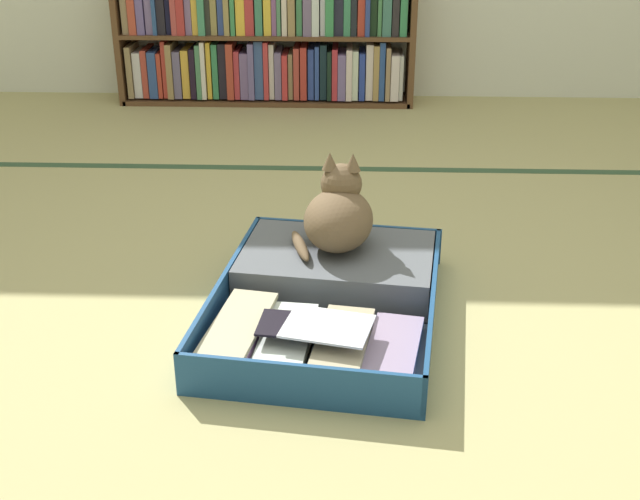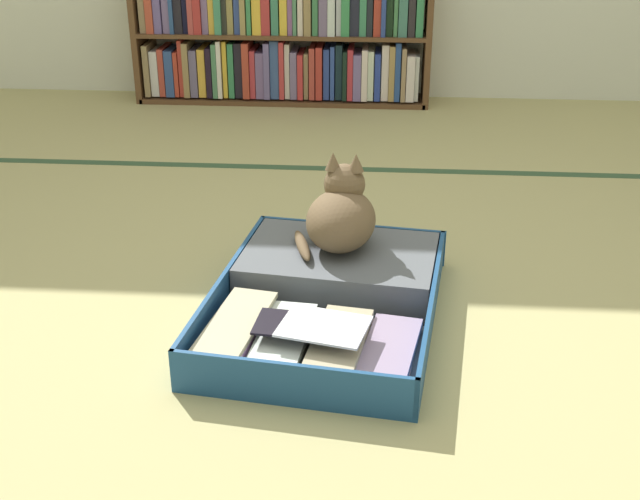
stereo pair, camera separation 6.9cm
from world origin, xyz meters
name	(u,v)px [view 2 (the right image)]	position (x,y,z in m)	size (l,w,h in m)	color
ground_plane	(345,331)	(0.00, 0.00, 0.00)	(10.00, 10.00, 0.00)	tan
tatami_border	(360,169)	(0.00, 1.25, 0.00)	(4.80, 0.05, 0.00)	#335034
bookshelf	(282,37)	(-0.43, 2.26, 0.33)	(1.49, 0.24, 0.69)	brown
open_suitcase	(328,294)	(-0.05, 0.11, 0.05)	(0.68, 0.87, 0.11)	navy
black_cat	(341,215)	(-0.03, 0.29, 0.21)	(0.26, 0.29, 0.27)	brown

